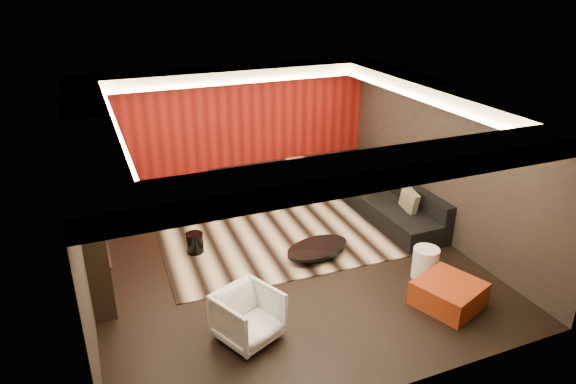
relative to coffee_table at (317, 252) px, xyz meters
name	(u,v)px	position (x,y,z in m)	size (l,w,h in m)	color
floor	(285,267)	(-0.61, -0.04, -0.13)	(6.00, 6.00, 0.02)	black
ceiling	(285,98)	(-0.61, -0.04, 2.69)	(6.00, 6.00, 0.02)	silver
wall_back	(230,135)	(-0.61, 2.97, 1.28)	(6.00, 0.02, 2.80)	black
wall_left	(78,222)	(-3.62, -0.04, 1.28)	(0.02, 6.00, 2.80)	black
wall_right	(444,163)	(2.40, -0.04, 1.28)	(0.02, 6.00, 2.80)	black
red_feature_wall	(230,136)	(-0.61, 2.93, 1.28)	(5.98, 0.05, 2.78)	#6B0C0A
soffit_back	(231,74)	(-0.61, 2.66, 2.57)	(6.00, 0.60, 0.22)	silver
soffit_front	(386,167)	(-0.61, -2.74, 2.57)	(6.00, 0.60, 0.22)	silver
soffit_left	(87,126)	(-3.31, -0.04, 2.57)	(0.60, 4.80, 0.22)	silver
soffit_right	(438,91)	(2.09, -0.04, 2.57)	(0.60, 4.80, 0.22)	silver
cove_back	(237,83)	(-0.61, 2.32, 2.48)	(4.80, 0.08, 0.04)	#FFD899
cove_front	(368,165)	(-0.61, -2.40, 2.48)	(4.80, 0.08, 0.04)	#FFD899
cove_left	(116,130)	(-2.97, -0.04, 2.48)	(0.08, 4.80, 0.04)	#FFD899
cove_right	(420,98)	(1.75, -0.04, 2.48)	(0.08, 4.80, 0.04)	#FFD899
tv_surround	(91,221)	(-3.46, 0.56, 0.98)	(0.30, 2.00, 2.20)	black
tv_screen	(99,198)	(-3.30, 0.56, 1.33)	(0.04, 1.30, 0.80)	black
tv_shelf	(106,243)	(-3.30, 0.56, 0.58)	(0.04, 1.60, 0.04)	black
rug	(273,236)	(-0.44, 0.99, -0.11)	(4.00, 3.00, 0.02)	beige
coffee_table	(317,252)	(0.00, 0.00, 0.00)	(1.17, 1.17, 0.20)	black
drum_stool	(195,243)	(-1.88, 0.96, 0.08)	(0.30, 0.30, 0.35)	black
striped_pouf	(183,213)	(-1.83, 2.24, 0.07)	(0.62, 0.62, 0.34)	#C0B694
white_side_table	(425,263)	(1.32, -1.19, 0.14)	(0.41, 0.41, 0.51)	white
orange_ottoman	(449,294)	(1.19, -1.93, 0.07)	(0.84, 0.84, 0.37)	#914012
armchair	(248,316)	(-1.73, -1.53, 0.23)	(0.74, 0.77, 0.70)	white
sectional_sofa	(329,194)	(1.13, 1.82, 0.14)	(3.65, 3.50, 0.75)	black
throw_pillows	(348,176)	(1.52, 1.76, 0.50)	(1.55, 2.76, 0.50)	beige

